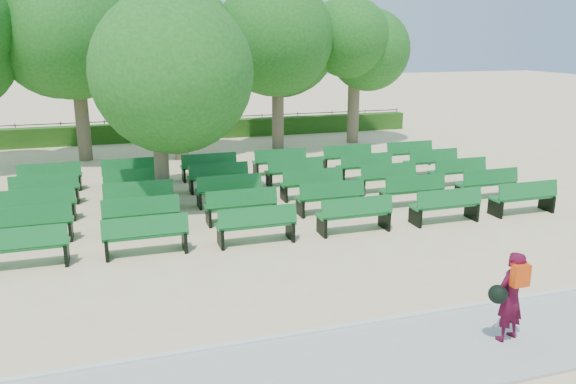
% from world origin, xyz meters
% --- Properties ---
extents(ground, '(120.00, 120.00, 0.00)m').
position_xyz_m(ground, '(0.00, 0.00, 0.00)').
color(ground, beige).
extents(paving, '(30.00, 2.20, 0.06)m').
position_xyz_m(paving, '(0.00, -7.40, 0.03)').
color(paving, '#ACADA8').
rests_on(paving, ground).
extents(curb, '(30.00, 0.12, 0.10)m').
position_xyz_m(curb, '(0.00, -6.25, 0.05)').
color(curb, silver).
rests_on(curb, ground).
extents(hedge, '(26.00, 0.70, 0.90)m').
position_xyz_m(hedge, '(0.00, 14.00, 0.45)').
color(hedge, '#245014').
rests_on(hedge, ground).
extents(fence, '(26.00, 0.10, 1.02)m').
position_xyz_m(fence, '(0.00, 14.40, 0.00)').
color(fence, black).
rests_on(fence, ground).
extents(tree_line, '(21.80, 6.80, 7.04)m').
position_xyz_m(tree_line, '(0.00, 10.00, 0.00)').
color(tree_line, '#1F651C').
rests_on(tree_line, ground).
extents(bench_array, '(2.01, 0.70, 1.25)m').
position_xyz_m(bench_array, '(0.61, 1.91, 0.10)').
color(bench_array, '#126929').
rests_on(bench_array, ground).
extents(tree_among, '(4.59, 4.59, 6.15)m').
position_xyz_m(tree_among, '(-1.32, 2.28, 4.07)').
color(tree_among, brown).
rests_on(tree_among, ground).
extents(person, '(0.78, 0.51, 1.57)m').
position_xyz_m(person, '(3.44, -7.45, 0.87)').
color(person, '#450920').
rests_on(person, ground).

